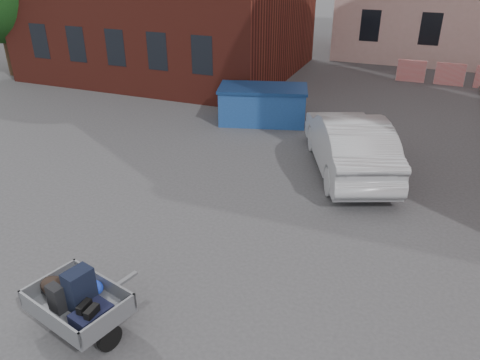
% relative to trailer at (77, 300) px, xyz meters
% --- Properties ---
extents(ground, '(120.00, 120.00, 0.00)m').
position_rel_trailer_xyz_m(ground, '(1.52, 3.92, -0.61)').
color(ground, '#38383A').
rests_on(ground, ground).
extents(barriers, '(4.70, 0.18, 1.00)m').
position_rel_trailer_xyz_m(barriers, '(5.72, 18.92, -0.11)').
color(barriers, red).
rests_on(barriers, ground).
extents(trailer, '(1.83, 1.95, 1.20)m').
position_rel_trailer_xyz_m(trailer, '(0.00, 0.00, 0.00)').
color(trailer, black).
rests_on(trailer, ground).
extents(dumpster, '(3.46, 2.41, 1.32)m').
position_rel_trailer_xyz_m(dumpster, '(-0.61, 10.91, 0.05)').
color(dumpster, '#1E4791').
rests_on(dumpster, ground).
extents(silver_car, '(3.58, 5.34, 1.66)m').
position_rel_trailer_xyz_m(silver_car, '(3.00, 7.97, 0.22)').
color(silver_car, '#A4A6AB').
rests_on(silver_car, ground).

